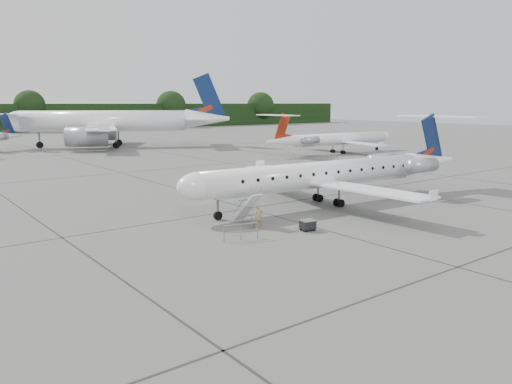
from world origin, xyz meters
TOP-DOWN VIEW (x-y plane):
  - ground at (0.00, 0.00)m, footprint 320.00×320.00m
  - main_regional_jet at (1.02, 3.58)m, footprint 29.38×22.11m
  - airstair at (-7.44, 1.92)m, footprint 1.02×2.46m
  - passenger at (-7.54, 0.58)m, footprint 0.68×0.55m
  - safety_railing at (-10.16, -1.09)m, footprint 2.15×0.65m
  - baggage_cart at (-5.34, -1.88)m, footprint 1.00×0.86m
  - bg_narrowbody at (7.46, 66.84)m, footprint 46.47×41.85m
  - bg_regional_right at (34.49, 32.26)m, footprint 26.18×19.45m

SIDE VIEW (x-z plane):
  - ground at x=0.00m, z-range 0.00..0.00m
  - baggage_cart at x=-5.34m, z-range 0.00..0.78m
  - safety_railing at x=-10.16m, z-range 0.00..1.00m
  - passenger at x=-7.54m, z-range 0.00..1.62m
  - airstair at x=-7.44m, z-range 0.00..2.25m
  - bg_regional_right at x=34.49m, z-range 0.00..6.64m
  - main_regional_jet at x=1.02m, z-range 0.00..7.19m
  - bg_narrowbody at x=7.46m, z-range 0.00..13.69m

